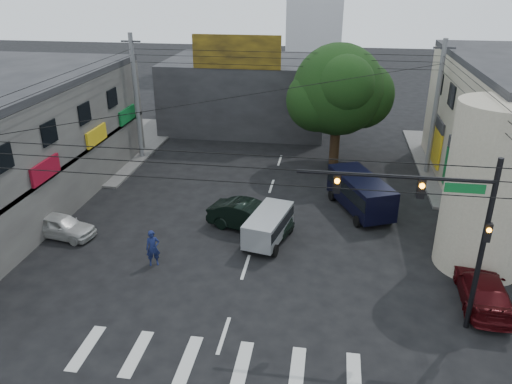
% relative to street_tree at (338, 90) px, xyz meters
% --- Properties ---
extents(ground, '(160.00, 160.00, 0.00)m').
position_rel_street_tree_xyz_m(ground, '(-4.00, -17.00, -5.47)').
color(ground, black).
rests_on(ground, ground).
extents(sidewalk_far_left, '(16.00, 16.00, 0.15)m').
position_rel_street_tree_xyz_m(sidewalk_far_left, '(-22.00, 1.00, -5.40)').
color(sidewalk_far_left, '#514F4C').
rests_on(sidewalk_far_left, ground).
extents(corner_column, '(4.00, 4.00, 8.00)m').
position_rel_street_tree_xyz_m(corner_column, '(7.00, -13.00, -1.47)').
color(corner_column, gray).
rests_on(corner_column, ground).
extents(building_far, '(14.00, 10.00, 6.00)m').
position_rel_street_tree_xyz_m(building_far, '(-8.00, 9.00, -2.47)').
color(building_far, '#232326').
rests_on(building_far, ground).
extents(billboard, '(7.00, 0.30, 2.60)m').
position_rel_street_tree_xyz_m(billboard, '(-8.00, 4.10, 1.83)').
color(billboard, olive).
rests_on(billboard, building_far).
extents(street_tree, '(6.40, 6.40, 8.70)m').
position_rel_street_tree_xyz_m(street_tree, '(0.00, 0.00, 0.00)').
color(street_tree, black).
rests_on(street_tree, ground).
extents(traffic_gantry, '(7.10, 0.35, 7.20)m').
position_rel_street_tree_xyz_m(traffic_gantry, '(3.82, -18.00, -0.64)').
color(traffic_gantry, black).
rests_on(traffic_gantry, ground).
extents(utility_pole_far_left, '(0.32, 0.32, 9.20)m').
position_rel_street_tree_xyz_m(utility_pole_far_left, '(-14.50, -1.00, -0.87)').
color(utility_pole_far_left, '#59595B').
rests_on(utility_pole_far_left, ground).
extents(utility_pole_far_right, '(0.32, 0.32, 9.20)m').
position_rel_street_tree_xyz_m(utility_pole_far_right, '(6.50, -1.00, -0.87)').
color(utility_pole_far_right, '#59595B').
rests_on(utility_pole_far_right, ground).
extents(dark_sedan, '(4.13, 5.54, 1.54)m').
position_rel_street_tree_xyz_m(dark_sedan, '(-4.43, -11.12, -4.70)').
color(dark_sedan, black).
rests_on(dark_sedan, ground).
extents(white_compact, '(2.74, 4.22, 1.27)m').
position_rel_street_tree_xyz_m(white_compact, '(-14.25, -13.50, -4.84)').
color(white_compact, '#B9B9B5').
rests_on(white_compact, ground).
extents(maroon_sedan, '(2.33, 4.86, 1.36)m').
position_rel_street_tree_xyz_m(maroon_sedan, '(6.50, -16.19, -4.79)').
color(maroon_sedan, '#3D080C').
rests_on(maroon_sedan, ground).
extents(silver_minivan, '(4.45, 3.14, 1.63)m').
position_rel_street_tree_xyz_m(silver_minivan, '(-3.24, -12.37, -4.66)').
color(silver_minivan, gray).
rests_on(silver_minivan, ground).
extents(navy_van, '(6.72, 5.88, 2.10)m').
position_rel_street_tree_xyz_m(navy_van, '(1.61, -7.86, -4.42)').
color(navy_van, black).
rests_on(navy_van, ground).
extents(traffic_officer, '(1.00, 0.94, 1.83)m').
position_rel_street_tree_xyz_m(traffic_officer, '(-8.43, -15.45, -4.56)').
color(traffic_officer, '#131B44').
rests_on(traffic_officer, ground).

